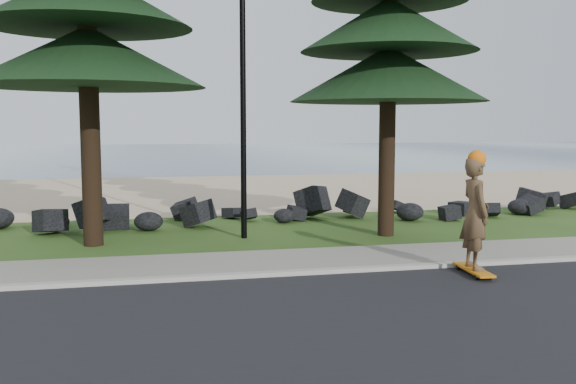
# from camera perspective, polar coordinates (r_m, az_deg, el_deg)

# --- Properties ---
(ground) EXTENTS (160.00, 160.00, 0.00)m
(ground) POSITION_cam_1_polar(r_m,az_deg,el_deg) (12.57, -1.72, -6.59)
(ground) COLOR #2F4816
(ground) RESTS_ON ground
(road) EXTENTS (160.00, 7.00, 0.02)m
(road) POSITION_cam_1_polar(r_m,az_deg,el_deg) (8.36, 4.26, -13.09)
(road) COLOR black
(road) RESTS_ON ground
(kerb) EXTENTS (160.00, 0.20, 0.10)m
(kerb) POSITION_cam_1_polar(r_m,az_deg,el_deg) (11.70, -0.88, -7.29)
(kerb) COLOR #A9A498
(kerb) RESTS_ON ground
(sidewalk) EXTENTS (160.00, 2.00, 0.08)m
(sidewalk) POSITION_cam_1_polar(r_m,az_deg,el_deg) (12.76, -1.89, -6.22)
(sidewalk) COLOR gray
(sidewalk) RESTS_ON ground
(beach_sand) EXTENTS (160.00, 15.00, 0.01)m
(beach_sand) POSITION_cam_1_polar(r_m,az_deg,el_deg) (26.79, -7.57, 0.09)
(beach_sand) COLOR #CCAD88
(beach_sand) RESTS_ON ground
(ocean) EXTENTS (160.00, 58.00, 0.01)m
(ocean) POSITION_cam_1_polar(r_m,az_deg,el_deg) (63.15, -10.48, 3.42)
(ocean) COLOR #334E61
(ocean) RESTS_ON ground
(seawall_boulders) EXTENTS (60.00, 2.40, 1.10)m
(seawall_boulders) POSITION_cam_1_polar(r_m,az_deg,el_deg) (18.01, -5.08, -2.77)
(seawall_boulders) COLOR black
(seawall_boulders) RESTS_ON ground
(lamp_post) EXTENTS (0.25, 0.14, 8.14)m
(lamp_post) POSITION_cam_1_polar(r_m,az_deg,el_deg) (15.49, -4.04, 11.15)
(lamp_post) COLOR black
(lamp_post) RESTS_ON ground
(skateboarder) EXTENTS (0.54, 1.24, 2.27)m
(skateboarder) POSITION_cam_1_polar(r_m,az_deg,el_deg) (12.06, 16.30, -1.86)
(skateboarder) COLOR #BF6A0B
(skateboarder) RESTS_ON ground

